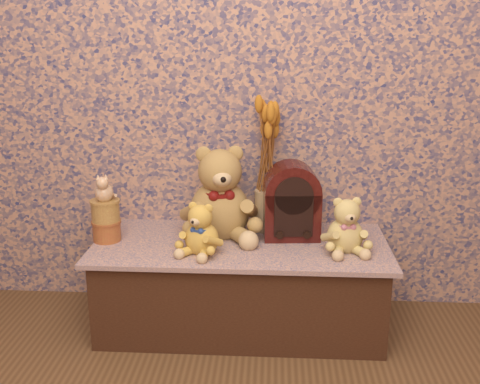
% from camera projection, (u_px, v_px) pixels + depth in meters
% --- Properties ---
extents(display_shelf, '(1.26, 0.57, 0.39)m').
position_uv_depth(display_shelf, '(241.00, 284.00, 2.49)').
color(display_shelf, '#394376').
rests_on(display_shelf, ground).
extents(teddy_large, '(0.42, 0.47, 0.43)m').
position_uv_depth(teddy_large, '(220.00, 188.00, 2.46)').
color(teddy_large, olive).
rests_on(teddy_large, display_shelf).
extents(teddy_medium, '(0.25, 0.27, 0.23)m').
position_uv_depth(teddy_medium, '(202.00, 226.00, 2.30)').
color(teddy_medium, gold).
rests_on(teddy_medium, display_shelf).
extents(teddy_small, '(0.23, 0.26, 0.25)m').
position_uv_depth(teddy_small, '(346.00, 222.00, 2.32)').
color(teddy_small, '#DBBA68').
rests_on(teddy_small, display_shelf).
extents(cathedral_radio, '(0.25, 0.19, 0.33)m').
position_uv_depth(cathedral_radio, '(292.00, 200.00, 2.46)').
color(cathedral_radio, '#330B09').
rests_on(cathedral_radio, display_shelf).
extents(ceramic_vase, '(0.14, 0.14, 0.19)m').
position_uv_depth(ceramic_vase, '(267.00, 210.00, 2.56)').
color(ceramic_vase, tan).
rests_on(ceramic_vase, display_shelf).
extents(dried_stalks, '(0.27, 0.27, 0.45)m').
position_uv_depth(dried_stalks, '(268.00, 140.00, 2.47)').
color(dried_stalks, '#BF6F1E').
rests_on(dried_stalks, ceramic_vase).
extents(biscuit_tin_lower, '(0.14, 0.14, 0.09)m').
position_uv_depth(biscuit_tin_lower, '(107.00, 231.00, 2.45)').
color(biscuit_tin_lower, '#B48034').
rests_on(biscuit_tin_lower, display_shelf).
extents(biscuit_tin_upper, '(0.14, 0.14, 0.09)m').
position_uv_depth(biscuit_tin_upper, '(105.00, 211.00, 2.42)').
color(biscuit_tin_upper, '#DCC860').
rests_on(biscuit_tin_upper, biscuit_tin_lower).
extents(cat_figurine, '(0.10, 0.11, 0.13)m').
position_uv_depth(cat_figurine, '(104.00, 187.00, 2.39)').
color(cat_figurine, silver).
rests_on(cat_figurine, biscuit_tin_upper).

